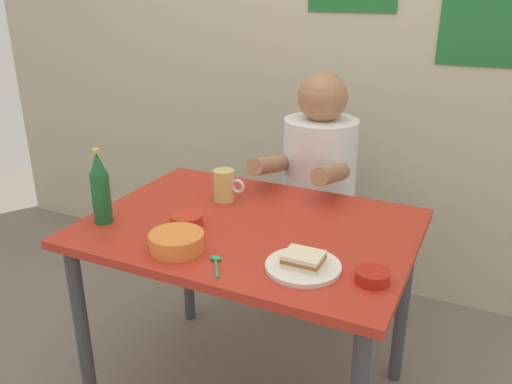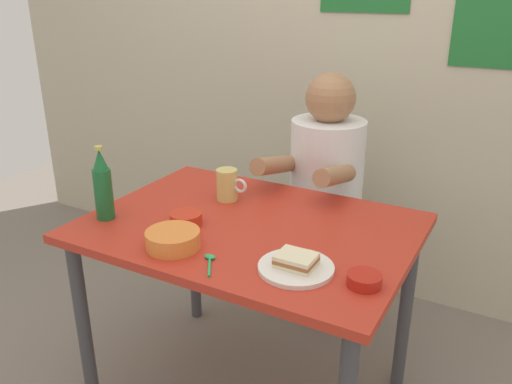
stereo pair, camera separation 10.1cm
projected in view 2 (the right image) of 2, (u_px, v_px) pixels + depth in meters
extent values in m
cube|color=#BCB299|center=(359.00, 31.00, 2.44)|extent=(4.40, 0.08, 2.60)
cube|color=#1E6B2D|center=(503.00, 14.00, 2.10)|extent=(0.37, 0.01, 0.43)
cube|color=#B72D1E|center=(249.00, 228.00, 1.80)|extent=(1.10, 0.80, 0.03)
cylinder|color=#3F3F44|center=(84.00, 329.00, 1.88)|extent=(0.05, 0.05, 0.71)
cylinder|color=#3F3F44|center=(194.00, 250.00, 2.43)|extent=(0.05, 0.05, 0.71)
cylinder|color=#3F3F44|center=(406.00, 309.00, 1.99)|extent=(0.05, 0.05, 0.71)
cylinder|color=#4C4C51|center=(321.00, 278.00, 2.49)|extent=(0.08, 0.08, 0.41)
cylinder|color=#2D2D33|center=(323.00, 236.00, 2.40)|extent=(0.34, 0.34, 0.04)
cylinder|color=white|center=(326.00, 178.00, 2.30)|extent=(0.32, 0.32, 0.52)
sphere|color=#A0704C|center=(331.00, 98.00, 2.17)|extent=(0.21, 0.21, 0.21)
cylinder|color=#A0704C|center=(275.00, 165.00, 2.11)|extent=(0.07, 0.31, 0.14)
cylinder|color=#A0704C|center=(335.00, 176.00, 2.00)|extent=(0.07, 0.31, 0.14)
cylinder|color=silver|center=(296.00, 268.00, 1.50)|extent=(0.22, 0.22, 0.01)
cube|color=beige|center=(296.00, 264.00, 1.49)|extent=(0.11, 0.09, 0.01)
cube|color=#9E592D|center=(296.00, 260.00, 1.49)|extent=(0.11, 0.09, 0.01)
cube|color=beige|center=(296.00, 256.00, 1.49)|extent=(0.11, 0.09, 0.01)
cylinder|color=#D1BC66|center=(227.00, 185.00, 1.97)|extent=(0.08, 0.08, 0.12)
torus|color=silver|center=(240.00, 186.00, 1.95)|extent=(0.06, 0.01, 0.06)
cylinder|color=#19602D|center=(104.00, 194.00, 1.80)|extent=(0.06, 0.06, 0.18)
cone|color=#19602D|center=(100.00, 160.00, 1.76)|extent=(0.05, 0.05, 0.07)
cylinder|color=#BFB74C|center=(98.00, 148.00, 1.74)|extent=(0.03, 0.03, 0.01)
cylinder|color=#B21E14|center=(364.00, 280.00, 1.42)|extent=(0.10, 0.10, 0.03)
cylinder|color=maroon|center=(364.00, 277.00, 1.42)|extent=(0.08, 0.08, 0.02)
cylinder|color=red|center=(186.00, 218.00, 1.79)|extent=(0.11, 0.11, 0.04)
cylinder|color=#A33521|center=(186.00, 216.00, 1.78)|extent=(0.09, 0.09, 0.02)
cylinder|color=orange|center=(173.00, 239.00, 1.62)|extent=(0.17, 0.17, 0.05)
cylinder|color=#B25B2D|center=(173.00, 236.00, 1.62)|extent=(0.14, 0.14, 0.02)
cylinder|color=#26A559|center=(209.00, 266.00, 1.51)|extent=(0.07, 0.10, 0.01)
ellipsoid|color=#26A559|center=(210.00, 257.00, 1.56)|extent=(0.04, 0.02, 0.01)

